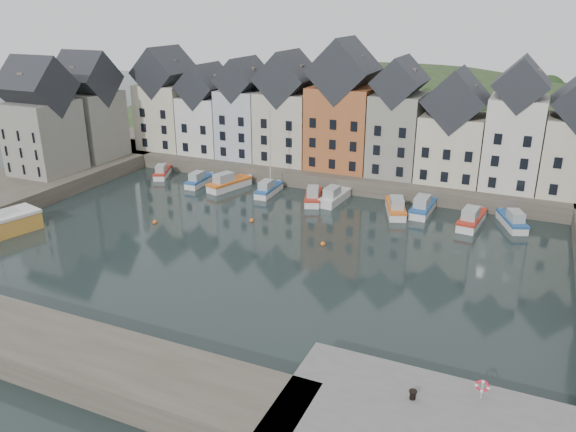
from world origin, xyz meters
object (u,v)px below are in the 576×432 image
Objects in this scene: life_ring_post at (482,386)px; boat_a at (162,172)px; boat_d at (268,189)px; mooring_bollard at (413,394)px.

boat_a is at bearing 143.76° from life_ring_post.
boat_a is at bearing 174.39° from boat_d.
boat_d is at bearing 131.67° from life_ring_post.
boat_a is 60.14m from life_ring_post.
mooring_bollard is 0.43× the size of life_ring_post.
boat_a is at bearing 140.31° from mooring_bollard.
life_ring_post reaches higher than boat_a.
life_ring_post is at bearing -50.35° from boat_d.
mooring_bollard is at bearing -63.61° from boat_a.
boat_d is 20.13× the size of mooring_bollard.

